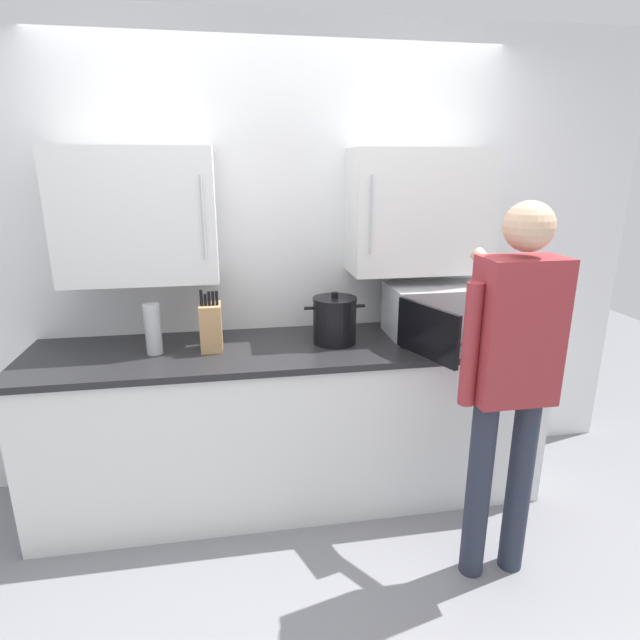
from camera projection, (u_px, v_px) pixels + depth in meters
ground_plane at (313, 587)px, 2.34m from camera, size 9.41×9.41×0.00m
back_wall_tiled at (283, 251)px, 2.96m from camera, size 4.40×0.44×2.62m
counter_unit at (293, 422)px, 2.90m from camera, size 2.79×0.70×0.92m
microwave_oven at (436, 311)px, 2.89m from camera, size 0.60×0.75×0.29m
knife_block at (211, 326)px, 2.67m from camera, size 0.11×0.15×0.33m
thermos_flask at (153, 329)px, 2.61m from camera, size 0.09×0.09×0.26m
stock_pot at (335, 320)px, 2.78m from camera, size 0.33×0.24×0.28m
person_figure at (511, 367)px, 2.17m from camera, size 0.44×0.60×1.72m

